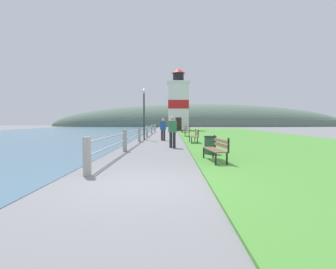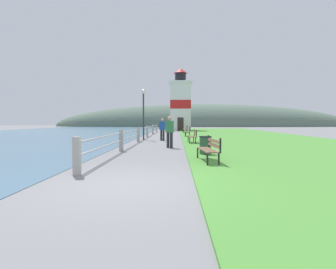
{
  "view_description": "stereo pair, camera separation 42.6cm",
  "coord_description": "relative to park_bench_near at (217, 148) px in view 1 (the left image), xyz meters",
  "views": [
    {
      "loc": [
        0.77,
        -6.04,
        1.5
      ],
      "look_at": [
        0.45,
        16.85,
        0.3
      ],
      "focal_mm": 28.0,
      "sensor_mm": 36.0,
      "label": 1
    },
    {
      "loc": [
        1.2,
        -6.03,
        1.5
      ],
      "look_at": [
        0.45,
        16.85,
        0.3
      ],
      "focal_mm": 28.0,
      "sensor_mm": 36.0,
      "label": 2
    }
  ],
  "objects": [
    {
      "name": "distant_hillside",
      "position": [
        5.62,
        61.75,
        -0.54
      ],
      "size": [
        80.0,
        16.0,
        12.0
      ],
      "color": "#566B5B",
      "rests_on": "ground_plane"
    },
    {
      "name": "seawall_railing",
      "position": [
        -3.91,
        12.12,
        0.09
      ],
      "size": [
        0.18,
        28.94,
        1.06
      ],
      "color": "#A8A399",
      "rests_on": "ground_plane"
    },
    {
      "name": "park_bench_near",
      "position": [
        0.0,
        0.0,
        0.0
      ],
      "size": [
        0.66,
        1.78,
        0.94
      ],
      "rotation": [
        0.0,
        0.0,
        3.25
      ],
      "color": "brown",
      "rests_on": "ground_plane"
    },
    {
      "name": "ground_plane",
      "position": [
        -2.38,
        -3.26,
        -0.54
      ],
      "size": [
        160.0,
        160.0,
        0.0
      ],
      "primitive_type": "plane",
      "color": "slate"
    },
    {
      "name": "park_bench_by_lighthouse",
      "position": [
        -0.08,
        22.38,
        0.0
      ],
      "size": [
        0.54,
        1.77,
        0.94
      ],
      "rotation": [
        0.0,
        0.0,
        3.18
      ],
      "color": "brown",
      "rests_on": "ground_plane"
    },
    {
      "name": "park_bench_far",
      "position": [
        -0.07,
        15.16,
        0.0
      ],
      "size": [
        0.58,
        1.88,
        0.94
      ],
      "rotation": [
        0.0,
        0.0,
        3.08
      ],
      "color": "brown",
      "rests_on": "ground_plane"
    },
    {
      "name": "water_strip",
      "position": [
        -16.51,
        14.25,
        -0.53
      ],
      "size": [
        24.0,
        84.02,
        0.01
      ],
      "color": "#476B84",
      "rests_on": "ground_plane"
    },
    {
      "name": "lamp_post",
      "position": [
        -3.76,
        11.09,
        2.2
      ],
      "size": [
        0.36,
        0.36,
        3.96
      ],
      "color": "#333338",
      "rests_on": "ground_plane"
    },
    {
      "name": "lighthouse",
      "position": [
        -0.59,
        31.24,
        3.63
      ],
      "size": [
        3.51,
        3.51,
        9.51
      ],
      "color": "white",
      "rests_on": "ground_plane"
    },
    {
      "name": "grass_verge",
      "position": [
        5.25,
        14.25,
        -0.51
      ],
      "size": [
        12.0,
        52.51,
        0.06
      ],
      "color": "#4C8E38",
      "rests_on": "ground_plane"
    },
    {
      "name": "trash_bin",
      "position": [
        0.06,
        2.02,
        -0.11
      ],
      "size": [
        0.54,
        0.54,
        0.84
      ],
      "color": "#2D5138",
      "rests_on": "ground_plane"
    },
    {
      "name": "person_by_railing",
      "position": [
        -2.26,
        10.55,
        0.37
      ],
      "size": [
        0.46,
        0.33,
        1.68
      ],
      "rotation": [
        0.0,
        0.0,
        1.28
      ],
      "color": "#28282D",
      "rests_on": "ground_plane"
    },
    {
      "name": "park_bench_midway",
      "position": [
        -0.09,
        7.93,
        -0.0
      ],
      "size": [
        0.49,
        1.63,
        0.94
      ],
      "rotation": [
        0.0,
        0.0,
        3.15
      ],
      "color": "brown",
      "rests_on": "ground_plane"
    },
    {
      "name": "person_strolling",
      "position": [
        -1.56,
        5.17,
        0.41
      ],
      "size": [
        0.46,
        0.31,
        1.75
      ],
      "rotation": [
        0.0,
        0.0,
        1.38
      ],
      "color": "#28282D",
      "rests_on": "ground_plane"
    }
  ]
}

